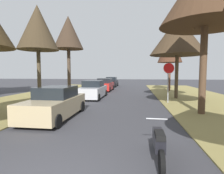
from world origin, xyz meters
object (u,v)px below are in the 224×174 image
at_px(street_tree_right_far, 170,47).
at_px(parked_sedan_tan, 55,104).
at_px(stop_sign_far, 169,74).
at_px(parked_sedan_silver, 93,90).
at_px(parked_motorcycle, 159,143).
at_px(street_tree_left_far, 68,33).
at_px(street_tree_right_mid_b, 178,36).
at_px(parked_sedan_red, 105,85).
at_px(street_tree_left_mid_b, 38,28).
at_px(parked_sedan_black, 111,82).

relative_size(street_tree_right_far, parked_sedan_tan, 1.66).
distance_m(stop_sign_far, parked_sedan_silver, 6.70).
distance_m(parked_sedan_silver, parked_motorcycle, 11.98).
bearing_deg(stop_sign_far, parked_sedan_tan, -141.52).
relative_size(street_tree_left_far, parked_sedan_tan, 1.90).
bearing_deg(street_tree_right_mid_b, parked_sedan_tan, -134.25).
bearing_deg(parked_sedan_tan, parked_sedan_red, 89.21).
distance_m(street_tree_left_mid_b, parked_sedan_silver, 6.79).
bearing_deg(stop_sign_far, street_tree_left_far, 150.38).
height_order(parked_sedan_black, parked_motorcycle, parked_sedan_black).
bearing_deg(parked_sedan_silver, street_tree_left_far, 135.53).
distance_m(street_tree_right_mid_b, parked_motorcycle, 13.12).
bearing_deg(parked_sedan_red, stop_sign_far, -54.31).
distance_m(parked_sedan_black, parked_motorcycle, 25.18).
xyz_separation_m(stop_sign_far, parked_motorcycle, (-1.84, -9.08, -1.71)).
bearing_deg(parked_motorcycle, street_tree_left_far, 118.35).
bearing_deg(parked_sedan_tan, parked_sedan_black, 89.65).
bearing_deg(parked_sedan_red, parked_motorcycle, -76.07).
distance_m(street_tree_right_far, street_tree_left_far, 12.11).
relative_size(stop_sign_far, street_tree_left_far, 0.35).
bearing_deg(street_tree_right_mid_b, parked_motorcycle, -104.32).
bearing_deg(street_tree_right_far, street_tree_left_mid_b, -142.69).
height_order(street_tree_left_far, parked_sedan_tan, street_tree_left_far).
relative_size(parked_sedan_tan, parked_sedan_red, 1.00).
relative_size(street_tree_right_mid_b, street_tree_left_far, 0.84).
relative_size(street_tree_right_mid_b, parked_sedan_tan, 1.60).
relative_size(street_tree_right_far, parked_motorcycle, 3.58).
height_order(street_tree_right_mid_b, parked_sedan_black, street_tree_right_mid_b).
bearing_deg(street_tree_left_mid_b, parked_motorcycle, -47.68).
height_order(street_tree_right_mid_b, street_tree_left_mid_b, street_tree_left_mid_b).
bearing_deg(parked_sedan_silver, street_tree_right_far, 41.94).
height_order(stop_sign_far, street_tree_left_far, street_tree_left_far).
xyz_separation_m(street_tree_left_mid_b, parked_sedan_red, (3.96, 8.59, -5.12)).
distance_m(street_tree_left_mid_b, parked_sedan_red, 10.76).
bearing_deg(parked_sedan_red, parked_sedan_tan, -90.79).
xyz_separation_m(stop_sign_far, parked_sedan_red, (-6.25, 8.70, -1.47)).
bearing_deg(parked_sedan_tan, street_tree_right_far, 60.25).
relative_size(street_tree_left_mid_b, parked_sedan_tan, 1.72).
relative_size(street_tree_left_mid_b, street_tree_left_far, 0.91).
xyz_separation_m(street_tree_right_mid_b, parked_motorcycle, (-3.00, -11.77, -4.96)).
bearing_deg(street_tree_left_mid_b, parked_sedan_red, 65.27).
xyz_separation_m(parked_sedan_tan, parked_sedan_silver, (0.24, 7.19, 0.00)).
bearing_deg(parked_sedan_silver, street_tree_left_mid_b, -153.87).
bearing_deg(parked_sedan_black, parked_sedan_silver, -89.52).
bearing_deg(street_tree_right_far, parked_sedan_black, 141.25).
bearing_deg(street_tree_left_far, parked_sedan_silver, -44.47).
height_order(parked_sedan_silver, parked_sedan_black, same).
xyz_separation_m(street_tree_right_mid_b, parked_sedan_red, (-7.42, 6.01, -4.72)).
distance_m(street_tree_right_far, parked_sedan_red, 9.30).
relative_size(parked_sedan_silver, parked_motorcycle, 2.15).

